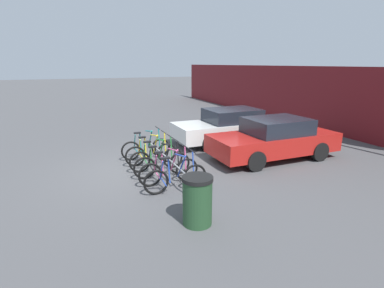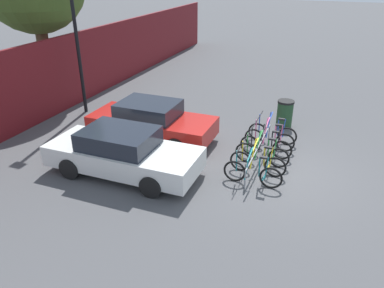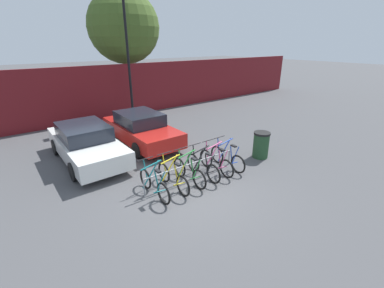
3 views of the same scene
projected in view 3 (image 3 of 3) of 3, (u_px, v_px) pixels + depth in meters
ground_plane at (194, 191)px, 7.83m from camera, size 120.00×120.00×0.00m
hoarding_wall at (88, 95)px, 14.24m from camera, size 36.00×0.16×3.05m
bike_rack at (192, 165)px, 8.40m from camera, size 3.55×0.04×0.57m
bicycle_teal at (154, 184)px, 7.48m from camera, size 0.68×1.71×1.05m
bicycle_yellow at (173, 177)px, 7.85m from camera, size 0.68×1.71×1.05m
bicycle_green at (189, 172)px, 8.20m from camera, size 0.68×1.71×1.05m
bicycle_black at (203, 167)px, 8.54m from camera, size 0.68×1.71×1.05m
bicycle_pink at (216, 162)px, 8.87m from camera, size 0.68×1.71×1.05m
bicycle_blue at (227, 158)px, 9.18m from camera, size 0.68×1.71×1.05m
car_white at (86, 143)px, 9.68m from camera, size 1.91×4.57×1.40m
car_red at (141, 129)px, 11.31m from camera, size 1.91×4.41×1.40m
lamp_post at (127, 47)px, 13.81m from camera, size 0.24×0.44×7.21m
trash_bin at (261, 145)px, 9.98m from camera, size 0.63×0.63×1.03m
tree_behind_hoarding at (124, 28)px, 16.11m from camera, size 4.45×4.45×7.34m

